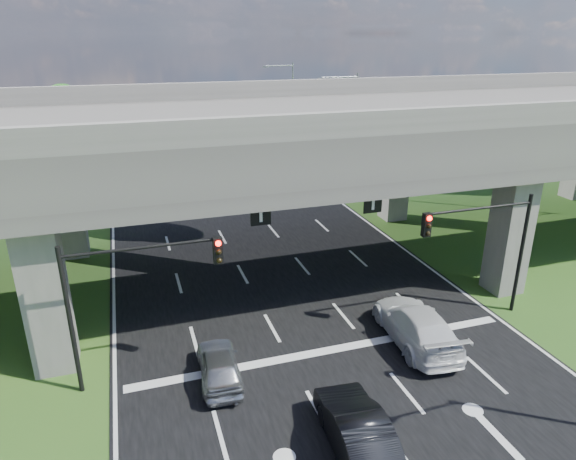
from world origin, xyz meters
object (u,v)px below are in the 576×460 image
signal_left (129,286)px  car_white (416,325)px  streetlight_beyond (289,103)px  signal_right (487,237)px  car_dark (357,431)px  streetlight_far (351,127)px  car_silver (219,365)px

signal_left → car_white: 12.27m
signal_left → streetlight_beyond: (17.92, 36.06, 1.66)m
signal_right → signal_left: bearing=180.0°
signal_right → car_dark: 11.40m
streetlight_far → signal_left: bearing=-131.8°
car_white → streetlight_far: bearing=-100.9°
car_dark → car_silver: bearing=-49.8°
signal_right → car_white: size_ratio=1.05×
signal_left → car_white: bearing=-4.6°
signal_left → car_silver: size_ratio=1.54×
car_white → signal_right: bearing=-160.9°
signal_right → car_dark: size_ratio=1.25×
signal_right → car_dark: (-9.09, -5.99, -3.37)m
streetlight_beyond → car_silver: size_ratio=2.56×
signal_right → signal_left: 15.65m
streetlight_beyond → car_silver: streetlight_beyond is taller
streetlight_far → streetlight_beyond: same height
car_dark → car_white: car_white is taller
streetlight_beyond → car_white: 37.84m
signal_right → car_silver: size_ratio=1.54×
signal_right → streetlight_beyond: (2.27, 36.06, 1.66)m
streetlight_beyond → car_white: streetlight_beyond is taller
streetlight_far → car_white: (-6.15, -21.00, -4.99)m
car_dark → streetlight_far: bearing=-108.6°
car_silver → car_dark: size_ratio=0.81×
streetlight_far → car_white: streetlight_far is taller
car_silver → streetlight_far: bearing=-121.3°
signal_left → streetlight_far: (17.92, 20.06, 1.66)m
signal_right → signal_left: same height
signal_right → car_white: (-3.88, -0.94, -3.33)m
streetlight_far → streetlight_beyond: size_ratio=1.00×
car_silver → car_white: car_white is taller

